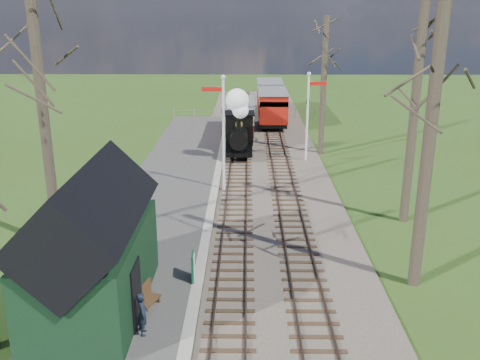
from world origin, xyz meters
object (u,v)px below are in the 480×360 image
object	(u,v)px
station_shed	(92,248)
red_carriage_a	(272,107)
semaphore_near	(222,126)
red_carriage_b	(270,96)
person	(142,314)
coach	(240,117)
semaphore_far	(309,110)
bench	(142,300)
locomotive	(239,126)
sign_board	(193,266)

from	to	relation	value
station_shed	red_carriage_a	bearing A→B (deg)	76.53
semaphore_near	red_carriage_b	bearing A→B (deg)	81.41
red_carriage_a	red_carriage_b	world-z (taller)	same
person	coach	bearing A→B (deg)	-15.18
semaphore_far	bench	distance (m)	19.77
semaphore_far	coach	bearing A→B (deg)	121.94
station_shed	semaphore_near	world-z (taller)	semaphore_near
station_shed	bench	xyz separation A→B (m)	(1.52, -0.22, -1.69)
station_shed	red_carriage_a	xyz separation A→B (m)	(6.90, 28.81, -0.59)
bench	station_shed	bearing A→B (deg)	171.65
station_shed	coach	size ratio (longest dim) A/B	0.86
semaphore_far	bench	bearing A→B (deg)	-111.43
locomotive	red_carriage_b	distance (m)	15.58
sign_board	red_carriage_a	bearing A→B (deg)	81.63
coach	bench	distance (m)	25.41
semaphore_near	locomotive	size ratio (longest dim) A/B	1.36
sign_board	semaphore_near	bearing A→B (deg)	86.62
locomotive	sign_board	world-z (taller)	locomotive
station_shed	red_carriage_b	distance (m)	35.00
red_carriage_b	locomotive	bearing A→B (deg)	-99.66
red_carriage_a	person	size ratio (longest dim) A/B	4.35
semaphore_far	red_carriage_b	distance (m)	16.48
semaphore_near	red_carriage_b	distance (m)	22.64
coach	person	distance (m)	26.65
locomotive	bench	distance (m)	19.43
locomotive	person	bearing A→B (deg)	-96.99
coach	locomotive	bearing A→B (deg)	-90.11
red_carriage_a	semaphore_far	bearing A→B (deg)	-80.68
semaphore_far	sign_board	world-z (taller)	semaphore_far
coach	sign_board	bearing A→B (deg)	-93.38
sign_board	red_carriage_b	bearing A→B (deg)	83.03
bench	red_carriage_b	bearing A→B (deg)	81.15
semaphore_near	red_carriage_b	size ratio (longest dim) A/B	1.07
station_shed	red_carriage_b	xyz separation A→B (m)	(6.90, 34.31, -0.59)
red_carriage_b	bench	bearing A→B (deg)	-98.85
semaphore_far	red_carriage_b	world-z (taller)	semaphore_far
station_shed	sign_board	bearing A→B (deg)	32.16
red_carriage_b	bench	xyz separation A→B (m)	(-5.38, -34.53, -1.10)
coach	bench	size ratio (longest dim) A/B	5.01
semaphore_near	person	size ratio (longest dim) A/B	4.65
locomotive	red_carriage_a	size ratio (longest dim) A/B	0.78
coach	bench	world-z (taller)	coach
locomotive	bench	xyz separation A→B (m)	(-2.77, -19.18, -1.53)
semaphore_near	locomotive	distance (m)	7.16
semaphore_far	red_carriage_a	xyz separation A→B (m)	(-1.77, 10.80, -1.67)
coach	red_carriage_b	world-z (taller)	red_carriage_b
coach	red_carriage_a	distance (m)	4.60
sign_board	bench	distance (m)	2.50
red_carriage_a	locomotive	bearing A→B (deg)	-104.85
locomotive	sign_board	xyz separation A→B (m)	(-1.36, -17.11, -1.39)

